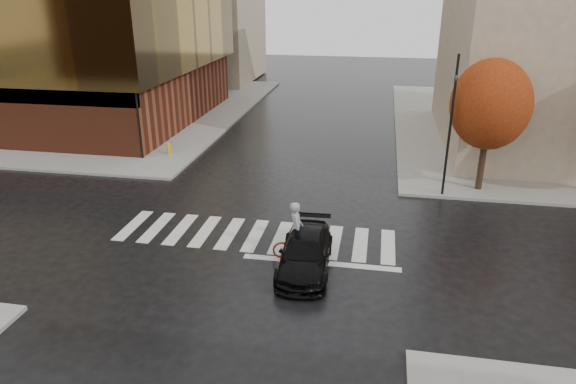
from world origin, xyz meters
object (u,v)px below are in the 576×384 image
Objects in this scene: sedan at (305,253)px; fire_hydrant at (169,148)px; cyclist at (298,239)px; traffic_light_nw at (134,78)px; traffic_light_ne at (451,119)px.

sedan is 15.60m from fire_hydrant.
sedan is at bearing -166.79° from cyclist.
cyclist is at bearing 54.24° from traffic_light_nw.
sedan reaches higher than fire_hydrant.
traffic_light_nw is 1.20× the size of traffic_light_ne.
cyclist is at bearing -48.32° from fire_hydrant.
sedan is 16.31m from traffic_light_nw.
traffic_light_ne reaches higher than fire_hydrant.
traffic_light_ne is 9.41× the size of fire_hydrant.
traffic_light_ne is (6.07, 7.32, 3.17)m from cyclist.
sedan is 0.67× the size of traffic_light_ne.
traffic_light_nw reaches higher than traffic_light_ne.
sedan is 1.97× the size of cyclist.
traffic_light_nw is 17.36m from traffic_light_ne.
traffic_light_ne is at bearing 87.48° from traffic_light_nw.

